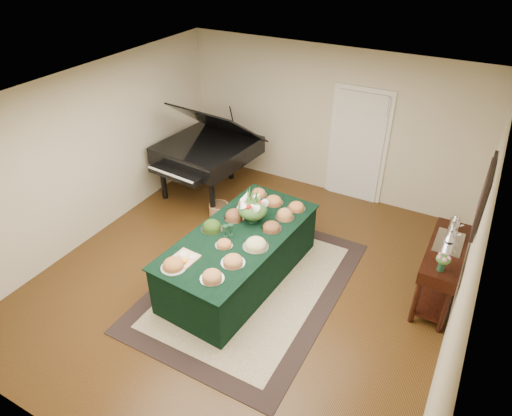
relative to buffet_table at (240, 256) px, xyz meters
The scene contains 14 objects.
ground 0.41m from the buffet_table, 25.51° to the left, with size 6.00×6.00×0.00m, color black.
area_rug 0.45m from the buffet_table, 18.65° to the right, with size 2.42×3.38×0.01m.
kitchen_doorway 3.14m from the buffet_table, 77.31° to the left, with size 1.05×0.07×2.10m.
buffet_table is the anchor object (origin of this frame).
food_platters 0.45m from the buffet_table, 81.71° to the left, with size 1.11×2.34×0.15m.
cutting_board 0.95m from the buffet_table, 113.46° to the right, with size 0.33×0.33×0.10m.
green_goblets 0.51m from the buffet_table, 136.61° to the right, with size 0.13×0.13×0.18m.
floral_centerpiece 0.74m from the buffet_table, 88.93° to the left, with size 0.43×0.43×0.43m.
grand_piano 2.56m from the buffet_table, 133.81° to the left, with size 1.72×1.89×1.80m.
wicker_basket 1.74m from the buffet_table, 133.15° to the left, with size 0.35×0.35×0.22m, color #97683D.
mahogany_sideboard 2.74m from the buffet_table, 19.37° to the left, with size 0.45×1.35×0.90m.
tea_service 2.87m from the buffet_table, 23.40° to the left, with size 0.34×0.58×0.30m.
pink_bouquet 2.69m from the buffet_table, ahead, with size 0.19×0.19×0.24m.
wall_painting 3.23m from the buffet_table, 17.93° to the left, with size 0.05×0.95×0.75m.
Camera 1 is at (2.56, -4.38, 4.51)m, focal length 32.00 mm.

